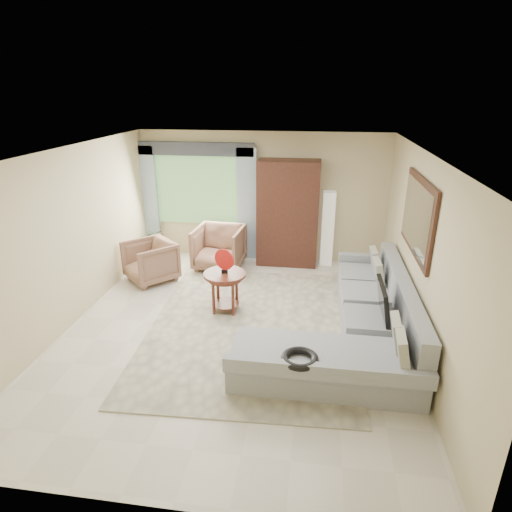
% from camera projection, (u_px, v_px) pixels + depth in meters
% --- Properties ---
extents(ground, '(6.00, 6.00, 0.00)m').
position_uv_depth(ground, '(236.00, 328.00, 6.43)').
color(ground, silver).
rests_on(ground, ground).
extents(area_rug, '(3.16, 4.12, 0.02)m').
position_uv_depth(area_rug, '(251.00, 326.00, 6.48)').
color(area_rug, beige).
rests_on(area_rug, ground).
extents(sectional_sofa, '(2.30, 3.46, 0.90)m').
position_uv_depth(sectional_sofa, '(360.00, 327.00, 5.93)').
color(sectional_sofa, '#A4A8AC').
rests_on(sectional_sofa, ground).
extents(tv_screen, '(0.14, 0.74, 0.48)m').
position_uv_depth(tv_screen, '(383.00, 301.00, 5.71)').
color(tv_screen, black).
rests_on(tv_screen, sectional_sofa).
extents(garden_hose, '(0.43, 0.43, 0.09)m').
position_uv_depth(garden_hose, '(300.00, 359.00, 4.79)').
color(garden_hose, black).
rests_on(garden_hose, sectional_sofa).
extents(coffee_table, '(0.67, 0.67, 0.67)m').
position_uv_depth(coffee_table, '(225.00, 291.00, 6.81)').
color(coffee_table, '#441712').
rests_on(coffee_table, ground).
extents(red_disc, '(0.33, 0.15, 0.34)m').
position_uv_depth(red_disc, '(224.00, 260.00, 6.61)').
color(red_disc, red).
rests_on(red_disc, coffee_table).
extents(armchair_left, '(1.16, 1.16, 0.76)m').
position_uv_depth(armchair_left, '(150.00, 261.00, 7.91)').
color(armchair_left, '#88634A').
rests_on(armchair_left, ground).
extents(armchair_right, '(0.98, 1.01, 0.85)m').
position_uv_depth(armchair_right, '(219.00, 248.00, 8.46)').
color(armchair_right, '#90674E').
rests_on(armchair_right, ground).
extents(potted_plant, '(0.66, 0.62, 0.59)m').
position_uv_depth(potted_plant, '(152.00, 242.00, 9.17)').
color(potted_plant, '#999999').
rests_on(potted_plant, ground).
extents(armoire, '(1.20, 0.55, 2.10)m').
position_uv_depth(armoire, '(288.00, 214.00, 8.48)').
color(armoire, black).
rests_on(armoire, ground).
extents(floor_lamp, '(0.24, 0.24, 1.50)m').
position_uv_depth(floor_lamp, '(328.00, 229.00, 8.54)').
color(floor_lamp, silver).
rests_on(floor_lamp, ground).
extents(window, '(1.80, 0.04, 1.40)m').
position_uv_depth(window, '(197.00, 190.00, 8.83)').
color(window, '#669E59').
rests_on(window, wall_back).
extents(curtain_left, '(0.40, 0.08, 2.30)m').
position_uv_depth(curtain_left, '(148.00, 201.00, 8.98)').
color(curtain_left, '#9EB7CC').
rests_on(curtain_left, ground).
extents(curtain_right, '(0.40, 0.08, 2.30)m').
position_uv_depth(curtain_right, '(247.00, 205.00, 8.70)').
color(curtain_right, '#9EB7CC').
rests_on(curtain_right, ground).
extents(valance, '(2.40, 0.12, 0.26)m').
position_uv_depth(valance, '(194.00, 149.00, 8.46)').
color(valance, '#1E232D').
rests_on(valance, wall_back).
extents(wall_mirror, '(0.05, 1.70, 1.05)m').
position_uv_depth(wall_mirror, '(418.00, 216.00, 5.79)').
color(wall_mirror, black).
rests_on(wall_mirror, wall_right).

